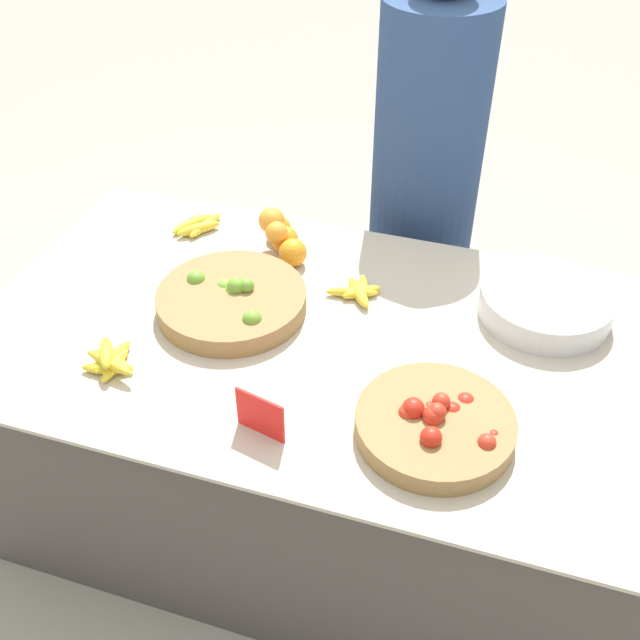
# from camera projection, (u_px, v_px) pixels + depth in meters

# --- Properties ---
(ground_plane) EXTENTS (12.00, 12.00, 0.00)m
(ground_plane) POSITION_uv_depth(u_px,v_px,m) (320.00, 498.00, 2.41)
(ground_plane) COLOR #A39E93
(market_table) EXTENTS (1.83, 1.05, 0.70)m
(market_table) POSITION_uv_depth(u_px,v_px,m) (320.00, 424.00, 2.19)
(market_table) COLOR #4C4742
(market_table) RESTS_ON ground_plane
(lime_bowl) EXTENTS (0.41, 0.41, 0.09)m
(lime_bowl) POSITION_uv_depth(u_px,v_px,m) (231.00, 300.00, 2.04)
(lime_bowl) COLOR olive
(lime_bowl) RESTS_ON market_table
(tomato_basket) EXTENTS (0.36, 0.36, 0.09)m
(tomato_basket) POSITION_uv_depth(u_px,v_px,m) (436.00, 424.00, 1.69)
(tomato_basket) COLOR olive
(tomato_basket) RESTS_ON market_table
(orange_pile) EXTENTS (0.17, 0.20, 0.14)m
(orange_pile) POSITION_uv_depth(u_px,v_px,m) (282.00, 236.00, 2.23)
(orange_pile) COLOR orange
(orange_pile) RESTS_ON market_table
(metal_bowl) EXTENTS (0.35, 0.35, 0.08)m
(metal_bowl) POSITION_uv_depth(u_px,v_px,m) (546.00, 303.00, 2.01)
(metal_bowl) COLOR silver
(metal_bowl) RESTS_ON market_table
(price_sign) EXTENTS (0.12, 0.03, 0.11)m
(price_sign) POSITION_uv_depth(u_px,v_px,m) (260.00, 415.00, 1.67)
(price_sign) COLOR red
(price_sign) RESTS_ON market_table
(banana_bunch_middle_left) EXTENTS (0.16, 0.16, 0.03)m
(banana_bunch_middle_left) POSITION_uv_depth(u_px,v_px,m) (358.00, 291.00, 2.09)
(banana_bunch_middle_left) COLOR yellow
(banana_bunch_middle_left) RESTS_ON market_table
(banana_bunch_front_right) EXTENTS (0.14, 0.17, 0.03)m
(banana_bunch_front_right) POSITION_uv_depth(u_px,v_px,m) (197.00, 226.00, 2.36)
(banana_bunch_front_right) COLOR yellow
(banana_bunch_front_right) RESTS_ON market_table
(banana_bunch_front_center) EXTENTS (0.15, 0.15, 0.06)m
(banana_bunch_front_center) POSITION_uv_depth(u_px,v_px,m) (110.00, 362.00, 1.86)
(banana_bunch_front_center) COLOR yellow
(banana_bunch_front_center) RESTS_ON market_table
(vendor_person) EXTENTS (0.36, 0.36, 1.53)m
(vendor_person) POSITION_uv_depth(u_px,v_px,m) (424.00, 193.00, 2.53)
(vendor_person) COLOR navy
(vendor_person) RESTS_ON ground_plane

